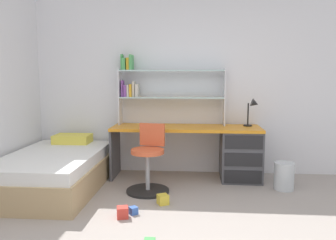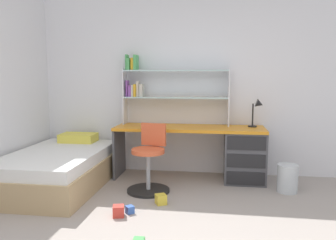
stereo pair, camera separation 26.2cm
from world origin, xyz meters
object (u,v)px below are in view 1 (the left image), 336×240
at_px(bed_platform, 55,171).
at_px(toy_block_red_4, 123,212).
at_px(waste_bin, 284,176).
at_px(toy_block_yellow_1, 163,199).
at_px(desk_lamp, 253,108).
at_px(toy_block_blue_2, 133,211).
at_px(bookshelf_hutch, 157,85).
at_px(desk, 225,150).
at_px(swivel_chair, 148,165).

xyz_separation_m(bed_platform, toy_block_red_4, (1.03, -0.81, -0.17)).
xyz_separation_m(waste_bin, toy_block_yellow_1, (-1.45, -0.62, -0.12)).
distance_m(desk_lamp, toy_block_blue_2, 2.18).
distance_m(bed_platform, toy_block_red_4, 1.32).
relative_size(bookshelf_hutch, desk_lamp, 3.90).
distance_m(desk, desk_lamp, 0.68).
height_order(desk, toy_block_yellow_1, desk).
height_order(bookshelf_hutch, bed_platform, bookshelf_hutch).
relative_size(toy_block_blue_2, toy_block_red_4, 0.68).
bearing_deg(toy_block_yellow_1, toy_block_blue_2, -133.04).
height_order(desk, bed_platform, desk).
relative_size(swivel_chair, toy_block_red_4, 7.38).
bearing_deg(bookshelf_hutch, bed_platform, -147.37).
xyz_separation_m(desk_lamp, waste_bin, (0.32, -0.48, -0.80)).
relative_size(desk_lamp, swivel_chair, 0.47).
height_order(desk, desk_lamp, desk_lamp).
height_order(bed_platform, waste_bin, bed_platform).
height_order(swivel_chair, waste_bin, swivel_chair).
relative_size(desk_lamp, toy_block_red_4, 3.46).
bearing_deg(desk, bed_platform, -164.65).
relative_size(toy_block_yellow_1, toy_block_red_4, 0.98).
distance_m(toy_block_yellow_1, toy_block_blue_2, 0.40).
distance_m(swivel_chair, toy_block_red_4, 0.87).
bearing_deg(waste_bin, toy_block_red_4, -150.91).
xyz_separation_m(bookshelf_hutch, desk_lamp, (1.32, -0.10, -0.30)).
height_order(desk, swivel_chair, swivel_chair).
distance_m(desk_lamp, bed_platform, 2.71).
bearing_deg(swivel_chair, bookshelf_hutch, 88.00).
bearing_deg(desk, bookshelf_hutch, 169.22).
height_order(desk, bookshelf_hutch, bookshelf_hutch).
xyz_separation_m(desk, bookshelf_hutch, (-0.95, 0.18, 0.87)).
height_order(desk_lamp, toy_block_blue_2, desk_lamp).
bearing_deg(toy_block_yellow_1, swivel_chair, 117.25).
bearing_deg(toy_block_blue_2, waste_bin, 27.89).
bearing_deg(desk_lamp, swivel_chair, -153.24).
bearing_deg(waste_bin, desk_lamp, 124.10).
distance_m(desk, swivel_chair, 1.14).
distance_m(desk_lamp, toy_block_red_4, 2.30).
xyz_separation_m(desk, toy_block_yellow_1, (-0.76, -1.01, -0.35)).
bearing_deg(toy_block_blue_2, bookshelf_hutch, 86.71).
bearing_deg(waste_bin, bed_platform, -176.05).
bearing_deg(toy_block_red_4, swivel_chair, 79.59).
bearing_deg(bed_platform, bookshelf_hutch, 32.63).
distance_m(bed_platform, toy_block_blue_2, 1.34).
xyz_separation_m(bookshelf_hutch, bed_platform, (-1.20, -0.77, -1.05)).
relative_size(desk, toy_block_blue_2, 26.63).
height_order(desk, toy_block_blue_2, desk).
bearing_deg(desk, toy_block_blue_2, -128.30).
height_order(swivel_chair, toy_block_red_4, swivel_chair).
bearing_deg(waste_bin, desk, 150.38).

